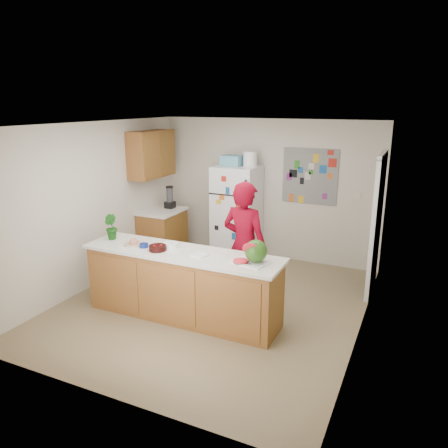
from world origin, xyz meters
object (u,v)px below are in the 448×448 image
at_px(person, 244,246).
at_px(watermelon, 256,251).
at_px(refrigerator, 237,213).
at_px(cherry_bowl, 158,248).

relative_size(person, watermelon, 6.53).
bearing_deg(person, refrigerator, -55.68).
bearing_deg(person, cherry_bowl, 45.27).
xyz_separation_m(refrigerator, cherry_bowl, (-0.05, -2.48, 0.11)).
bearing_deg(cherry_bowl, refrigerator, 88.83).
bearing_deg(watermelon, person, 123.28).
height_order(person, cherry_bowl, person).
relative_size(watermelon, cherry_bowl, 1.22).
distance_m(person, watermelon, 0.73).
distance_m(refrigerator, watermelon, 2.69).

